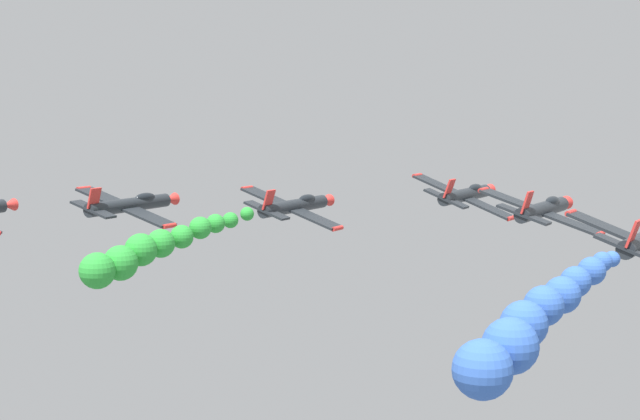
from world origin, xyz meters
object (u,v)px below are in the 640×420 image
object	(u,v)px
airplane_lead	(466,194)
airplane_left_outer	(130,204)
airplane_left_inner	(295,206)
airplane_right_inner	(543,209)

from	to	relation	value
airplane_lead	airplane_left_outer	size ratio (longest dim) A/B	1.00
airplane_left_outer	airplane_lead	bearing A→B (deg)	43.55
airplane_left_inner	airplane_lead	bearing A→B (deg)	44.10
airplane_right_inner	airplane_left_outer	bearing A→B (deg)	-160.42
airplane_left_inner	airplane_right_inner	size ratio (longest dim) A/B	1.00
airplane_right_inner	airplane_left_outer	xyz separation A→B (m)	(-30.17, -10.73, -0.38)
airplane_lead	airplane_left_inner	distance (m)	14.91
airplane_right_inner	airplane_left_outer	distance (m)	32.03
airplane_lead	airplane_left_inner	bearing A→B (deg)	-135.90
airplane_right_inner	airplane_left_outer	size ratio (longest dim) A/B	1.00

